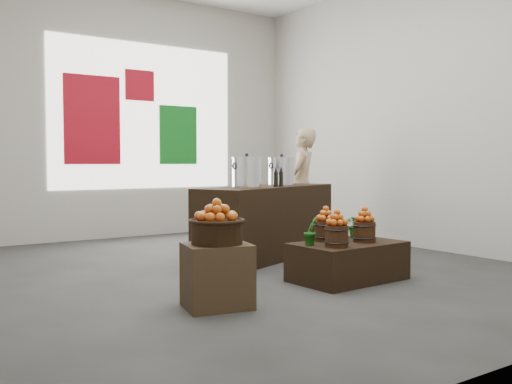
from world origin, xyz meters
TOP-DOWN VIEW (x-y plane):
  - ground at (0.00, 0.00)m, footprint 7.00×7.00m
  - back_wall at (0.00, 3.50)m, footprint 6.00×0.04m
  - back_opening at (0.30, 3.48)m, footprint 3.20×0.02m
  - deco_red_left at (-0.60, 3.47)m, footprint 0.90×0.04m
  - deco_green_right at (0.90, 3.47)m, footprint 0.70×0.04m
  - deco_red_upper at (0.20, 3.47)m, footprint 0.50×0.04m
  - crate at (-1.13, -1.31)m, footprint 0.63×0.55m
  - wicker_basket at (-1.13, -1.31)m, footprint 0.43×0.43m
  - apples_in_basket at (-1.13, -1.31)m, footprint 0.34×0.34m
  - display_table at (0.56, -1.11)m, footprint 1.19×0.77m
  - apple_bucket_front_left at (0.24, -1.29)m, footprint 0.23×0.23m
  - apples_in_bucket_front_left at (0.24, -1.29)m, footprint 0.17×0.17m
  - apple_bucket_front_right at (0.72, -1.19)m, footprint 0.23×0.23m
  - apples_in_bucket_front_right at (0.72, -1.19)m, footprint 0.17×0.17m
  - apple_bucket_rear at (0.43, -0.91)m, footprint 0.23×0.23m
  - apples_in_bucket_rear at (0.43, -0.91)m, footprint 0.17×0.17m
  - herb_garnish_right at (0.91, -0.88)m, footprint 0.31×0.28m
  - herb_garnish_left at (0.12, -1.04)m, footprint 0.19×0.18m
  - counter at (0.69, 0.53)m, footprint 2.37×1.52m
  - stock_pot_left at (0.26, 0.35)m, footprint 0.35×0.35m
  - stock_pot_center at (1.02, 0.66)m, footprint 0.35×0.35m
  - oil_cruets at (0.78, 0.32)m, footprint 0.18×0.12m
  - shopper at (1.97, 1.39)m, footprint 0.76×0.72m

SIDE VIEW (x-z plane):
  - ground at x=0.00m, z-range 0.00..0.00m
  - display_table at x=0.56m, z-range 0.00..0.40m
  - crate at x=-1.13m, z-range 0.00..0.54m
  - counter at x=0.69m, z-range 0.00..0.93m
  - apple_bucket_front_left at x=0.24m, z-range 0.40..0.61m
  - apple_bucket_front_right at x=0.72m, z-range 0.40..0.61m
  - apple_bucket_rear at x=0.43m, z-range 0.40..0.61m
  - herb_garnish_left at x=0.12m, z-range 0.40..0.69m
  - herb_garnish_right at x=0.91m, z-range 0.40..0.69m
  - wicker_basket at x=-1.13m, z-range 0.54..0.74m
  - apples_in_bucket_front_left at x=0.24m, z-range 0.61..0.77m
  - apples_in_bucket_front_right at x=0.72m, z-range 0.61..0.77m
  - apples_in_bucket_rear at x=0.43m, z-range 0.61..0.77m
  - apples_in_basket at x=-1.13m, z-range 0.74..0.92m
  - shopper at x=1.97m, z-range 0.00..1.76m
  - oil_cruets at x=0.78m, z-range 0.93..1.18m
  - stock_pot_left at x=0.26m, z-range 0.93..1.28m
  - stock_pot_center at x=1.02m, z-range 0.93..1.28m
  - deco_green_right at x=0.90m, z-range 1.20..2.20m
  - deco_red_left at x=-0.60m, z-range 1.20..2.60m
  - back_wall at x=0.00m, z-range 0.00..4.00m
  - back_opening at x=0.30m, z-range 0.80..3.20m
  - deco_red_upper at x=0.20m, z-range 2.25..2.75m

